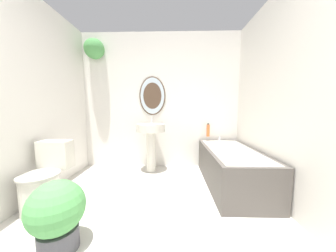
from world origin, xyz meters
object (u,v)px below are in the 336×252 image
shampoo_bottle (208,130)px  potted_plant (57,213)px  bathtub (231,167)px  toilet (45,181)px  pedestal_sink (151,136)px

shampoo_bottle → potted_plant: size_ratio=0.43×
bathtub → potted_plant: bathtub is taller
potted_plant → toilet: bearing=133.3°
pedestal_sink → potted_plant: 1.73m
pedestal_sink → bathtub: size_ratio=0.63×
toilet → bathtub: 2.26m
pedestal_sink → potted_plant: pedestal_sink is taller
toilet → shampoo_bottle: shampoo_bottle is taller
toilet → pedestal_sink: bearing=47.9°
potted_plant → bathtub: bearing=34.1°
toilet → bathtub: (2.17, 0.61, -0.03)m
pedestal_sink → potted_plant: (-0.50, -1.63, -0.31)m
bathtub → shampoo_bottle: bearing=106.5°
shampoo_bottle → toilet: bearing=-147.5°
shampoo_bottle → potted_plant: bearing=-129.7°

